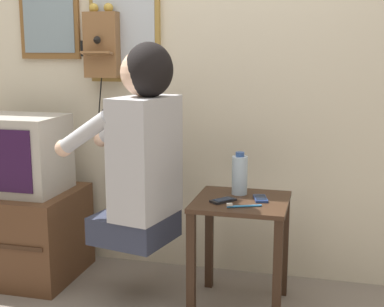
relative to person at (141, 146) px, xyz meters
The scene contains 12 objects.
wall_back 0.71m from the person, 76.11° to the left, with size 6.80×0.05×2.55m.
side_table 0.63m from the person, ahead, with size 0.46×0.45×0.57m.
person is the anchor object (origin of this frame).
tv_stand 1.01m from the person, 169.68° to the left, with size 0.71×0.55×0.50m.
television 0.84m from the person, behind, with size 0.59×0.39×0.43m.
wall_phone_antique 0.77m from the person, 130.85° to the left, with size 0.24×0.19×0.79m.
framed_picture 1.11m from the person, 146.56° to the left, with size 0.38×0.03×0.52m.
wall_mirror 0.83m from the person, 118.35° to the left, with size 0.42×0.03×0.68m.
cell_phone_held 0.48m from the person, ahead, with size 0.13×0.13×0.01m.
cell_phone_spare 0.64m from the person, ahead, with size 0.09×0.14×0.01m.
water_bottle 0.52m from the person, 17.95° to the left, with size 0.08×0.08×0.22m.
toothbrush 0.58m from the person, ahead, with size 0.16×0.07×0.02m.
Camera 1 is at (0.75, -1.86, 1.29)m, focal length 50.00 mm.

